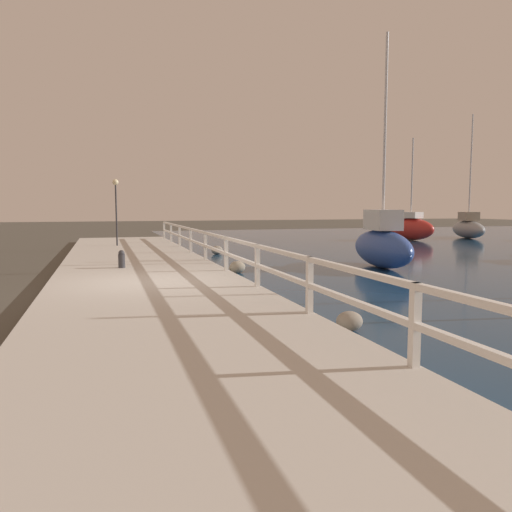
# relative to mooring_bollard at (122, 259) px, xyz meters

# --- Properties ---
(ground_plane) EXTENTS (120.00, 120.00, 0.00)m
(ground_plane) POSITION_rel_mooring_bollard_xyz_m (0.54, -2.97, -0.50)
(ground_plane) COLOR #4C473D
(dock_walkway) EXTENTS (4.67, 36.00, 0.24)m
(dock_walkway) POSITION_rel_mooring_bollard_xyz_m (0.54, -2.97, -0.38)
(dock_walkway) COLOR beige
(dock_walkway) RESTS_ON ground
(railing) EXTENTS (0.10, 32.50, 0.95)m
(railing) POSITION_rel_mooring_bollard_xyz_m (2.78, -2.97, 0.39)
(railing) COLOR white
(railing) RESTS_ON dock_walkway
(boulder_mid_strip) EXTENTS (0.49, 0.44, 0.37)m
(boulder_mid_strip) POSITION_rel_mooring_bollard_xyz_m (3.38, -0.43, -0.31)
(boulder_mid_strip) COLOR gray
(boulder_mid_strip) RESTS_ON ground
(boulder_water_edge) EXTENTS (0.44, 0.39, 0.33)m
(boulder_water_edge) POSITION_rel_mooring_bollard_xyz_m (3.29, -7.84, -0.33)
(boulder_water_edge) COLOR gray
(boulder_water_edge) RESTS_ON ground
(boulder_near_dock) EXTENTS (0.48, 0.44, 0.36)m
(boulder_near_dock) POSITION_rel_mooring_bollard_xyz_m (4.11, 5.68, -0.31)
(boulder_near_dock) COLOR gray
(boulder_near_dock) RESTS_ON ground
(mooring_bollard) EXTENTS (0.19, 0.19, 0.52)m
(mooring_bollard) POSITION_rel_mooring_bollard_xyz_m (0.00, 0.00, 0.00)
(mooring_bollard) COLOR #333338
(mooring_bollard) RESTS_ON dock_walkway
(dock_lamp) EXTENTS (0.27, 0.27, 3.03)m
(dock_lamp) POSITION_rel_mooring_bollard_xyz_m (0.10, 8.74, 2.02)
(dock_lamp) COLOR #2D2D33
(dock_lamp) RESTS_ON dock_walkway
(sailboat_blue) EXTENTS (1.72, 4.11, 7.54)m
(sailboat_blue) POSITION_rel_mooring_bollard_xyz_m (8.34, -0.48, 0.28)
(sailboat_blue) COLOR #2D4C9E
(sailboat_blue) RESTS_ON water_surface
(sailboat_red) EXTENTS (2.35, 3.35, 6.07)m
(sailboat_red) POSITION_rel_mooring_bollard_xyz_m (17.25, 11.03, 0.25)
(sailboat_red) COLOR red
(sailboat_red) RESTS_ON water_surface
(sailboat_gray) EXTENTS (2.59, 4.46, 7.78)m
(sailboat_gray) POSITION_rel_mooring_bollard_xyz_m (21.91, 11.58, 0.18)
(sailboat_gray) COLOR gray
(sailboat_gray) RESTS_ON water_surface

